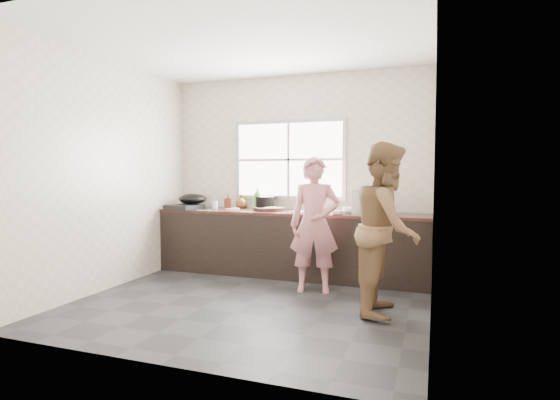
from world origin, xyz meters
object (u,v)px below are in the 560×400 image
(burner, at_px, (184,207))
(glass_jar, at_px, (215,205))
(woman, at_px, (315,229))
(person_side, at_px, (387,228))
(dish_rack, at_px, (369,202))
(bottle_brown_tall, at_px, (228,202))
(cutting_board, at_px, (269,209))
(bowl_held, at_px, (338,212))
(bottle_green, at_px, (258,198))
(plate_food, at_px, (232,209))
(bowl_crabs, at_px, (352,211))
(wok, at_px, (193,199))
(pot_lid_right, at_px, (213,207))
(black_pot, at_px, (265,203))
(pot_lid_left, at_px, (204,210))
(bowl_mince, at_px, (272,209))
(bottle_brown_short, at_px, (241,202))

(burner, bearing_deg, glass_jar, 27.86)
(woman, bearing_deg, burner, 154.40)
(person_side, height_order, dish_rack, person_side)
(bottle_brown_tall, distance_m, glass_jar, 0.22)
(cutting_board, xyz_separation_m, burner, (-1.21, -0.17, 0.01))
(bowl_held, distance_m, bottle_green, 1.26)
(plate_food, distance_m, bottle_green, 0.39)
(bowl_crabs, bearing_deg, wok, 179.51)
(glass_jar, distance_m, burner, 0.43)
(plate_food, distance_m, pot_lid_right, 0.41)
(bowl_held, bearing_deg, bottle_green, 164.73)
(bottle_green, bearing_deg, bowl_held, -15.27)
(plate_food, bearing_deg, glass_jar, 175.73)
(cutting_board, bearing_deg, plate_food, 179.25)
(plate_food, xyz_separation_m, burner, (-0.66, -0.18, 0.02))
(black_pot, relative_size, glass_jar, 2.26)
(person_side, height_order, plate_food, person_side)
(burner, bearing_deg, pot_lid_right, 50.81)
(bowl_held, height_order, glass_jar, glass_jar)
(plate_food, bearing_deg, pot_lid_left, -144.70)
(plate_food, bearing_deg, pot_lid_right, 157.12)
(bowl_mince, distance_m, pot_lid_right, 1.03)
(bottle_brown_short, height_order, glass_jar, bottle_brown_short)
(glass_jar, bearing_deg, pot_lid_left, -98.65)
(person_side, xyz_separation_m, wok, (-2.84, 1.14, 0.16))
(wok, xyz_separation_m, dish_rack, (2.50, -0.05, 0.02))
(black_pot, distance_m, dish_rack, 1.45)
(bowl_crabs, bearing_deg, bowl_held, -126.76)
(bowl_mince, distance_m, bottle_brown_short, 0.65)
(bowl_held, bearing_deg, wok, 174.59)
(person_side, xyz_separation_m, bowl_mince, (-1.60, 1.08, 0.05))
(bottle_brown_tall, distance_m, pot_lid_right, 0.36)
(cutting_board, xyz_separation_m, bottle_brown_tall, (-0.62, 0.02, 0.08))
(bowl_crabs, bearing_deg, pot_lid_left, -174.73)
(bottle_green, bearing_deg, dish_rack, -6.29)
(woman, xyz_separation_m, bottle_brown_short, (-1.32, 0.87, 0.23))
(cutting_board, bearing_deg, glass_jar, 178.06)
(woman, height_order, bowl_held, woman)
(pot_lid_left, height_order, pot_lid_right, same)
(pot_lid_left, xyz_separation_m, pot_lid_right, (-0.06, 0.39, -0.00))
(woman, distance_m, black_pot, 1.21)
(woman, relative_size, bowl_mince, 6.95)
(pot_lid_right, bearing_deg, bowl_held, -11.34)
(person_side, height_order, bottle_green, person_side)
(cutting_board, xyz_separation_m, bottle_green, (-0.21, 0.11, 0.14))
(wok, relative_size, pot_lid_left, 1.64)
(black_pot, distance_m, pot_lid_right, 0.84)
(person_side, bearing_deg, pot_lid_left, 70.11)
(glass_jar, bearing_deg, woman, -22.47)
(dish_rack, bearing_deg, bowl_crabs, 163.39)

